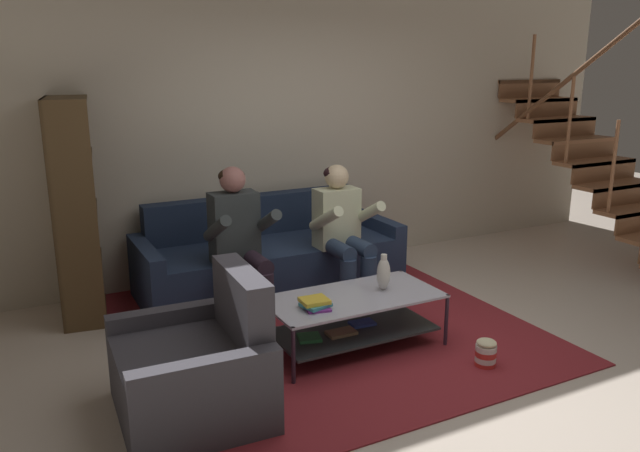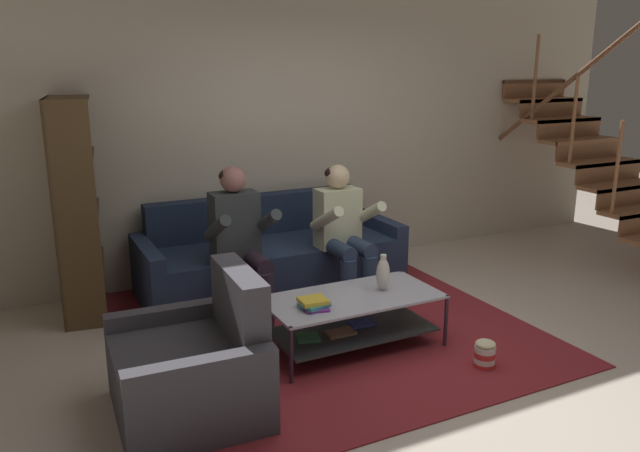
% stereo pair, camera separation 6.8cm
% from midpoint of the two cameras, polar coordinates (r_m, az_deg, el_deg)
% --- Properties ---
extents(ground, '(16.80, 16.80, 0.00)m').
position_cam_midpoint_polar(ground, '(4.51, 8.70, -12.37)').
color(ground, beige).
extents(back_partition, '(8.40, 0.12, 2.90)m').
position_cam_midpoint_polar(back_partition, '(6.19, -4.43, 9.21)').
color(back_partition, beige).
rests_on(back_partition, ground).
extents(staircase_run, '(0.97, 2.58, 2.76)m').
position_cam_midpoint_polar(staircase_run, '(7.31, 23.60, 5.68)').
color(staircase_run, '#9D6441').
rests_on(staircase_run, ground).
extents(couch, '(2.38, 0.91, 0.83)m').
position_cam_midpoint_polar(couch, '(5.78, -5.02, -3.01)').
color(couch, '#22314E').
rests_on(couch, ground).
extents(person_seated_left, '(0.50, 0.58, 1.24)m').
position_cam_midpoint_polar(person_seated_left, '(5.03, -7.78, -1.11)').
color(person_seated_left, '#2F212E').
rests_on(person_seated_left, ground).
extents(person_seated_right, '(0.50, 0.58, 1.19)m').
position_cam_midpoint_polar(person_seated_right, '(5.41, 1.74, -0.12)').
color(person_seated_right, navy).
rests_on(person_seated_right, ground).
extents(coffee_table, '(1.27, 0.63, 0.40)m').
position_cam_midpoint_polar(coffee_table, '(4.59, 2.53, -7.99)').
color(coffee_table, '#B4B4C7').
rests_on(coffee_table, ground).
extents(area_rug, '(3.00, 3.40, 0.01)m').
position_cam_midpoint_polar(area_rug, '(5.17, -1.04, -8.46)').
color(area_rug, maroon).
rests_on(area_rug, ground).
extents(vase, '(0.10, 0.10, 0.27)m').
position_cam_midpoint_polar(vase, '(4.64, 5.41, -4.32)').
color(vase, silver).
rests_on(vase, coffee_table).
extents(book_stack, '(0.21, 0.21, 0.07)m').
position_cam_midpoint_polar(book_stack, '(4.31, -0.87, -7.11)').
color(book_stack, purple).
rests_on(book_stack, coffee_table).
extents(bookshelf, '(0.45, 0.95, 1.78)m').
position_cam_midpoint_polar(bookshelf, '(5.47, -21.91, -0.85)').
color(bookshelf, brown).
rests_on(bookshelf, ground).
extents(armchair, '(0.87, 0.95, 0.86)m').
position_cam_midpoint_polar(armchair, '(3.86, -11.71, -12.71)').
color(armchair, '#3E3C44').
rests_on(armchair, ground).
extents(popcorn_tub, '(0.14, 0.14, 0.20)m').
position_cam_midpoint_polar(popcorn_tub, '(4.52, 14.50, -11.17)').
color(popcorn_tub, red).
rests_on(popcorn_tub, ground).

